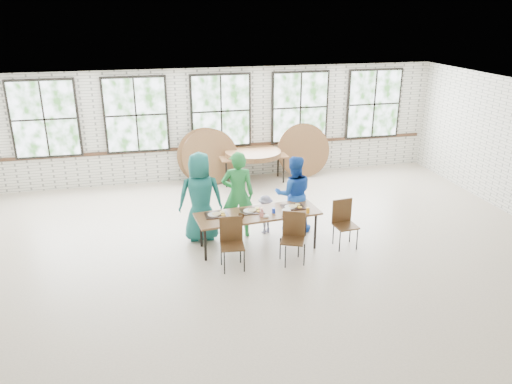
{
  "coord_description": "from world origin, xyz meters",
  "views": [
    {
      "loc": [
        -2.12,
        -8.56,
        4.5
      ],
      "look_at": [
        0.0,
        0.4,
        1.05
      ],
      "focal_mm": 35.0,
      "sensor_mm": 36.0,
      "label": 1
    }
  ],
  "objects_px": {
    "dining_table": "(258,215)",
    "chair_near_left": "(232,238)",
    "chair_near_right": "(293,233)",
    "storage_table": "(253,157)"
  },
  "relations": [
    {
      "from": "dining_table",
      "to": "chair_near_left",
      "type": "relative_size",
      "value": 2.59
    },
    {
      "from": "dining_table",
      "to": "chair_near_right",
      "type": "bearing_deg",
      "value": -57.17
    },
    {
      "from": "dining_table",
      "to": "chair_near_right",
      "type": "relative_size",
      "value": 2.59
    },
    {
      "from": "storage_table",
      "to": "dining_table",
      "type": "bearing_deg",
      "value": -102.83
    },
    {
      "from": "chair_near_right",
      "to": "storage_table",
      "type": "distance_m",
      "value": 4.53
    },
    {
      "from": "dining_table",
      "to": "chair_near_left",
      "type": "xyz_separation_m",
      "value": [
        -0.64,
        -0.62,
        -0.13
      ]
    },
    {
      "from": "chair_near_right",
      "to": "storage_table",
      "type": "xyz_separation_m",
      "value": [
        0.28,
        4.52,
        0.13
      ]
    },
    {
      "from": "dining_table",
      "to": "storage_table",
      "type": "relative_size",
      "value": 1.36
    },
    {
      "from": "chair_near_right",
      "to": "storage_table",
      "type": "height_order",
      "value": "chair_near_right"
    },
    {
      "from": "dining_table",
      "to": "storage_table",
      "type": "bearing_deg",
      "value": 73.25
    }
  ]
}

